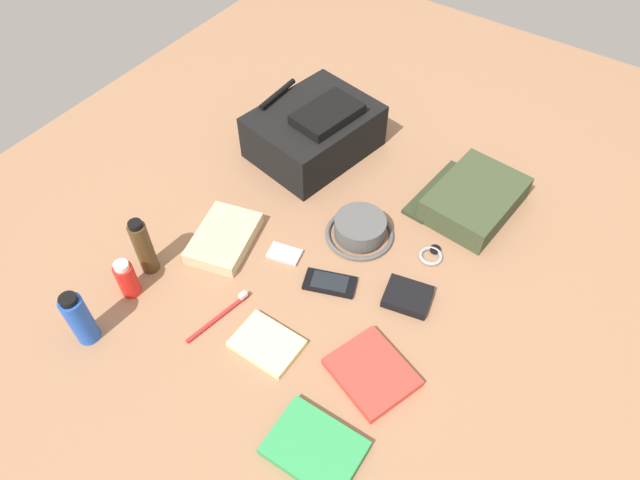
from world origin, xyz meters
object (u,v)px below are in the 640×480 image
bucket_hat (360,229)px  travel_guidebook (372,373)px  media_player (285,254)px  cologne_bottle (143,247)px  cell_phone (330,283)px  sunscreen_spray (127,279)px  paperback_novel (315,448)px  backpack (314,131)px  deodorant_spray (79,319)px  folded_towel (224,238)px  wristwatch (431,255)px  toiletry_pouch (473,199)px  wallet (408,297)px  notepad (267,344)px  toothbrush (222,314)px

bucket_hat → travel_guidebook: 0.40m
bucket_hat → media_player: (-0.17, 0.12, -0.02)m
cologne_bottle → cell_phone: (0.21, -0.40, -0.08)m
sunscreen_spray → paperback_novel: bearing=-96.4°
backpack → paperback_novel: size_ratio=2.07×
backpack → deodorant_spray: bearing=175.7°
cologne_bottle → travel_guidebook: size_ratio=0.80×
travel_guidebook → folded_towel: 0.53m
media_player → wristwatch: same height
toiletry_pouch → wallet: bearing=-179.4°
travel_guidebook → wristwatch: (0.37, 0.05, -0.00)m
notepad → travel_guidebook: bearing=-72.9°
bucket_hat → wristwatch: bearing=-77.1°
wristwatch → notepad: (-0.44, 0.19, 0.00)m
backpack → wallet: backpack is taller
paperback_novel → toothbrush: bearing=69.3°
bucket_hat → wallet: 0.23m
backpack → wristwatch: (-0.17, -0.48, -0.07)m
notepad → toiletry_pouch: bearing=-16.8°
deodorant_spray → media_player: (0.45, -0.23, -0.07)m
toothbrush → wristwatch: bearing=-36.5°
deodorant_spray → bucket_hat: bearing=-30.0°
backpack → cologne_bottle: 0.61m
toothbrush → notepad: (-0.00, -0.14, 0.00)m
travel_guidebook → toiletry_pouch: bearing=3.4°
cologne_bottle → travel_guidebook: 0.62m
cologne_bottle → toothbrush: 0.25m
bucket_hat → wristwatch: size_ratio=2.57×
sunscreen_spray → paperback_novel: sunscreen_spray is taller
paperback_novel → sunscreen_spray: bearing=83.6°
cell_phone → toothbrush: 0.27m
paperback_novel → travel_guidebook: same height
wristwatch → notepad: notepad is taller
toothbrush → cologne_bottle: bearing=88.2°
cologne_bottle → wristwatch: size_ratio=2.43×
deodorant_spray → wallet: 0.76m
toiletry_pouch → travel_guidebook: (-0.59, -0.04, -0.02)m
bucket_hat → cell_phone: (-0.18, -0.02, -0.02)m
folded_towel → travel_guidebook: bearing=-101.7°
backpack → toothbrush: (-0.61, -0.16, -0.07)m
wristwatch → toiletry_pouch: bearing=-2.6°
toiletry_pouch → media_player: size_ratio=3.11×
wristwatch → sunscreen_spray: bearing=132.7°
media_player → bucket_hat: bearing=-36.6°
backpack → cologne_bottle: bearing=171.7°
folded_towel → cell_phone: bearing=-81.8°
sunscreen_spray → paperback_novel: 0.60m
folded_towel → media_player: bearing=-70.7°
paperback_novel → cologne_bottle: bearing=76.6°
toiletry_pouch → sunscreen_spray: bearing=142.2°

